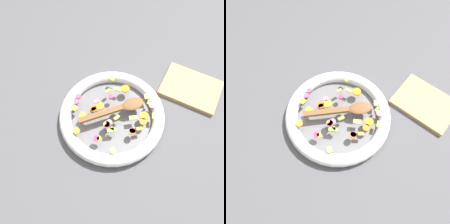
{
  "view_description": "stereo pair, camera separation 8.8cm",
  "coord_description": "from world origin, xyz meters",
  "views": [
    {
      "loc": [
        -0.19,
        0.36,
        0.83
      ],
      "look_at": [
        0.0,
        0.0,
        0.05
      ],
      "focal_mm": 35.0,
      "sensor_mm": 36.0,
      "label": 1
    },
    {
      "loc": [
        -0.26,
        0.31,
        0.83
      ],
      "look_at": [
        0.0,
        0.0,
        0.05
      ],
      "focal_mm": 35.0,
      "sensor_mm": 36.0,
      "label": 2
    }
  ],
  "objects": [
    {
      "name": "ground_plane",
      "position": [
        0.0,
        0.0,
        0.0
      ],
      "size": [
        4.0,
        4.0,
        0.0
      ],
      "primitive_type": "plane",
      "color": "#4C4C51"
    },
    {
      "name": "skillet",
      "position": [
        0.0,
        0.0,
        0.02
      ],
      "size": [
        0.44,
        0.44,
        0.05
      ],
      "color": "slate",
      "rests_on": "ground_plane"
    },
    {
      "name": "chopped_vegetables",
      "position": [
        -0.01,
        0.0,
        0.05
      ],
      "size": [
        0.34,
        0.3,
        0.01
      ],
      "color": "orange",
      "rests_on": "skillet"
    },
    {
      "name": "wooden_spoon",
      "position": [
        -0.02,
        -0.02,
        0.06
      ],
      "size": [
        0.22,
        0.23,
        0.01
      ],
      "color": "brown",
      "rests_on": "chopped_vegetables"
    },
    {
      "name": "cutting_board",
      "position": [
        -0.25,
        -0.29,
        0.01
      ],
      "size": [
        0.25,
        0.19,
        0.02
      ],
      "color": "tan",
      "rests_on": "ground_plane"
    }
  ]
}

